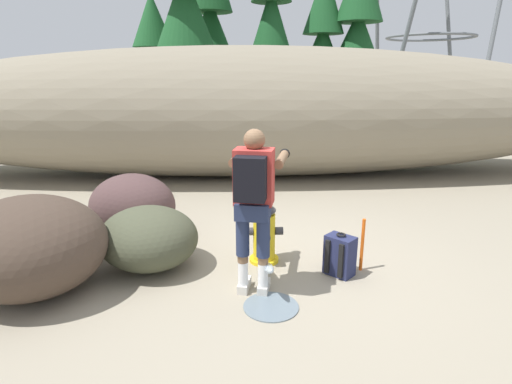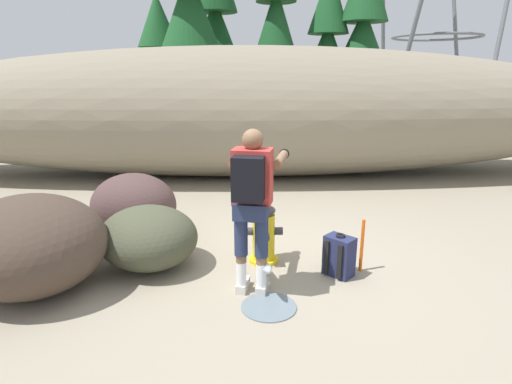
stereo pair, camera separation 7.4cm
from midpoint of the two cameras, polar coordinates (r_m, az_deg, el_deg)
ground_plane at (r=4.71m, az=1.26°, el=-10.54°), size 56.00×56.00×0.04m
dirt_embankment at (r=8.68m, az=-0.28°, el=11.08°), size 15.98×3.20×2.65m
fire_hydrant at (r=4.69m, az=1.55°, el=-5.97°), size 0.43×0.38×0.72m
hydrant_water_jet at (r=4.15m, az=2.09°, el=-11.85°), size 0.52×1.09×0.43m
utility_worker at (r=3.84m, az=0.05°, el=-0.02°), size 0.65×1.03×1.62m
spare_backpack at (r=4.53m, az=12.03°, el=-8.75°), size 0.36×0.36×0.47m
boulder_large at (r=4.57m, az=-28.52°, el=-6.49°), size 1.53×1.45×0.98m
boulder_mid at (r=5.61m, az=-16.31°, el=-1.82°), size 1.34×1.25×0.85m
boulder_small at (r=4.72m, az=-14.34°, el=-6.14°), size 1.47×1.43×0.69m
pine_tree_far_left at (r=15.83m, az=-13.19°, el=17.93°), size 2.25×2.25×4.82m
pine_tree_left at (r=13.17m, az=-9.10°, el=24.04°), size 2.71×2.71×7.25m
pine_tree_center at (r=14.85m, az=-5.54°, el=22.07°), size 2.32×2.32×6.53m
pine_tree_right at (r=14.03m, az=2.96°, el=23.21°), size 1.98×1.98×6.78m
pine_tree_far_right at (r=14.64m, az=10.09°, el=19.49°), size 2.10×2.10×5.44m
pine_tree_ridge_end at (r=14.70m, az=14.81°, el=20.45°), size 2.39×2.39×5.96m
survey_stake at (r=4.63m, az=15.01°, el=-7.23°), size 0.04×0.04×0.60m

